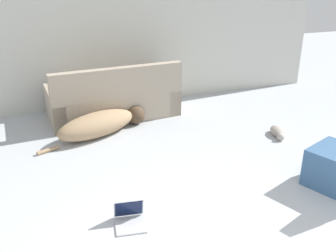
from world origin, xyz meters
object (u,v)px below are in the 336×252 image
couch (114,101)px  cat (277,132)px  laptop_open (130,216)px  dog (102,123)px

couch → cat: 2.57m
cat → laptop_open: laptop_open is taller
dog → couch: bearing=39.7°
dog → laptop_open: bearing=-116.0°
couch → dog: (-0.33, -0.63, -0.11)m
couch → dog: bearing=58.1°
cat → laptop_open: bearing=-44.9°
cat → couch: bearing=-107.6°
dog → cat: dog is taller
cat → dog: bearing=-91.8°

